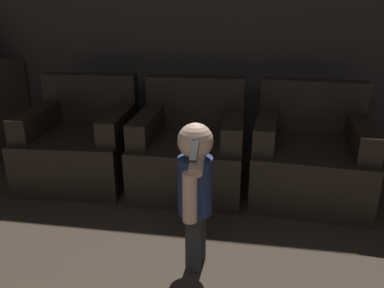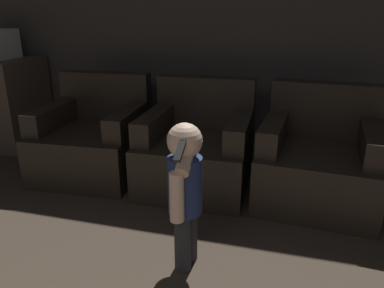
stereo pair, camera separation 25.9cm
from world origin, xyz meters
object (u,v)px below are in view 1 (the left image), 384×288
(armchair_middle, at_px, (190,150))
(person_toddler, at_px, (196,186))
(armchair_right, at_px, (309,156))
(armchair_left, at_px, (82,143))

(armchair_middle, distance_m, person_toddler, 1.16)
(armchair_middle, height_order, person_toddler, same)
(armchair_middle, xyz_separation_m, armchair_right, (1.00, -0.00, 0.00))
(armchair_right, xyz_separation_m, person_toddler, (-0.78, -1.12, 0.21))
(armchair_middle, relative_size, person_toddler, 1.06)
(armchair_left, distance_m, armchair_right, 1.99)
(armchair_middle, relative_size, armchair_right, 0.95)
(armchair_right, bearing_deg, person_toddler, -120.28)
(armchair_left, bearing_deg, person_toddler, -46.67)
(armchair_left, xyz_separation_m, armchair_middle, (0.99, 0.00, 0.00))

